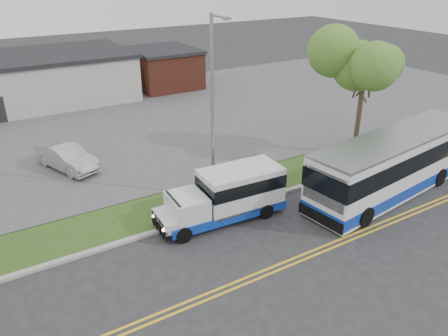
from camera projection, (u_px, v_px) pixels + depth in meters
ground at (188, 237)px, 20.44m from camera, size 140.00×140.00×0.00m
lane_line_north at (231, 284)px, 17.45m from camera, size 70.00×0.12×0.01m
lane_line_south at (236, 288)px, 17.22m from camera, size 70.00×0.12×0.01m
curb at (178, 225)px, 21.26m from camera, size 80.00×0.30×0.15m
verge at (162, 209)px, 22.66m from camera, size 80.00×3.30×0.10m
parking_lot at (88, 130)px, 33.58m from camera, size 80.00×25.00×0.10m
brick_wing at (164, 68)px, 44.67m from camera, size 6.30×7.30×3.90m
tree_east at (366, 61)px, 26.70m from camera, size 5.20×5.20×8.33m
streetlight_near at (213, 105)px, 21.74m from camera, size 0.35×1.53×9.50m
shuttle_bus at (229, 193)px, 21.54m from camera, size 6.65×2.51×2.51m
transit_bus at (395, 164)px, 23.89m from camera, size 12.27×4.16×3.34m
parked_car_a at (67, 157)px, 26.73m from camera, size 3.18×4.91×1.53m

